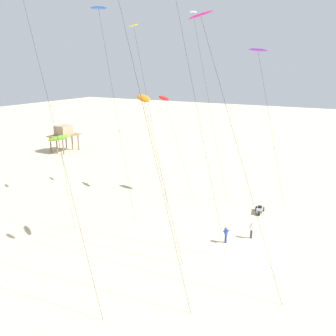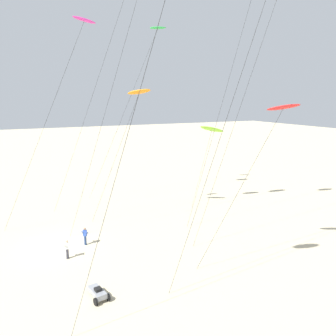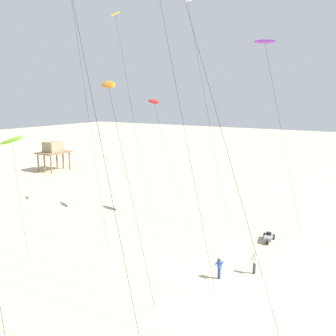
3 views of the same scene
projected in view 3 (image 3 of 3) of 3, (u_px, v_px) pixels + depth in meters
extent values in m
plane|color=beige|center=(247.00, 292.00, 24.68)|extent=(260.00, 260.00, 0.00)
cylinder|color=#262626|center=(179.00, 103.00, 24.56)|extent=(3.12, 7.62, 25.47)
ellipsoid|color=white|center=(188.00, 1.00, 38.06)|extent=(1.49, 1.75, 0.66)
cylinder|color=#262626|center=(208.00, 113.00, 37.56)|extent=(2.66, 6.49, 23.13)
ellipsoid|color=orange|center=(108.00, 85.00, 24.29)|extent=(2.05, 2.47, 0.94)
cylinder|color=#262626|center=(131.00, 194.00, 23.52)|extent=(2.06, 5.01, 13.86)
ellipsoid|color=red|center=(154.00, 101.00, 39.45)|extent=(1.86, 2.45, 0.83)
cylinder|color=#262626|center=(170.00, 163.00, 38.25)|extent=(2.36, 5.75, 12.60)
ellipsoid|color=yellow|center=(115.00, 14.00, 35.83)|extent=(1.25, 1.92, 0.38)
cylinder|color=#262626|center=(134.00, 123.00, 35.33)|extent=(2.47, 6.03, 21.26)
cylinder|color=#262626|center=(95.00, 115.00, 17.79)|extent=(3.52, 8.61, 24.52)
cylinder|color=#262626|center=(228.00, 155.00, 18.72)|extent=(3.47, 8.48, 20.31)
ellipsoid|color=purple|center=(265.00, 42.00, 35.59)|extent=(1.45, 2.70, 0.67)
cylinder|color=#262626|center=(283.00, 138.00, 35.19)|extent=(2.13, 5.19, 18.45)
cylinder|color=#262626|center=(89.00, 118.00, 32.13)|extent=(2.22, 5.42, 22.59)
ellipsoid|color=#8CD833|center=(11.00, 140.00, 29.21)|extent=(1.16, 3.24, 1.33)
cylinder|color=#262626|center=(20.00, 202.00, 29.25)|extent=(0.90, 2.16, 9.57)
cylinder|color=navy|center=(219.00, 273.00, 26.36)|extent=(0.22, 0.22, 0.88)
cube|color=#2D4CA5|center=(219.00, 264.00, 26.22)|extent=(0.35, 0.39, 0.58)
sphere|color=#9E7051|center=(220.00, 259.00, 26.15)|extent=(0.20, 0.20, 0.20)
cylinder|color=#2D4CA5|center=(221.00, 264.00, 26.02)|extent=(0.47, 0.35, 0.39)
cylinder|color=#2D4CA5|center=(218.00, 262.00, 26.41)|extent=(0.47, 0.35, 0.39)
cylinder|color=#33333D|center=(254.00, 268.00, 27.12)|extent=(0.22, 0.22, 0.88)
cube|color=white|center=(255.00, 259.00, 26.98)|extent=(0.25, 0.36, 0.58)
sphere|color=tan|center=(255.00, 254.00, 26.91)|extent=(0.20, 0.20, 0.20)
cylinder|color=white|center=(257.00, 259.00, 26.84)|extent=(0.51, 0.16, 0.39)
cylinder|color=white|center=(252.00, 258.00, 27.11)|extent=(0.51, 0.16, 0.39)
cylinder|color=#846647|center=(51.00, 164.00, 62.91)|extent=(0.28, 0.28, 3.20)
cylinder|color=#846647|center=(70.00, 161.00, 66.52)|extent=(0.28, 0.28, 3.20)
cylinder|color=#846647|center=(38.00, 163.00, 64.64)|extent=(0.28, 0.28, 3.20)
cylinder|color=#846647|center=(57.00, 159.00, 68.25)|extent=(0.28, 0.28, 3.20)
cylinder|color=#846647|center=(45.00, 164.00, 63.77)|extent=(0.28, 0.28, 3.20)
cylinder|color=#846647|center=(63.00, 160.00, 67.39)|extent=(0.28, 0.28, 3.20)
cube|color=#846647|center=(54.00, 152.00, 65.25)|extent=(5.39, 4.23, 0.24)
cube|color=#9E896B|center=(53.00, 147.00, 65.05)|extent=(2.97, 2.54, 1.87)
cube|color=gray|center=(268.00, 237.00, 33.22)|extent=(1.80, 0.99, 0.36)
cube|color=black|center=(269.00, 233.00, 33.30)|extent=(0.51, 0.51, 0.20)
cylinder|color=black|center=(267.00, 242.00, 32.51)|extent=(0.53, 0.21, 0.52)
cylinder|color=black|center=(274.00, 237.00, 33.75)|extent=(0.53, 0.21, 0.52)
cylinder|color=black|center=(264.00, 235.00, 34.07)|extent=(0.53, 0.21, 0.52)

